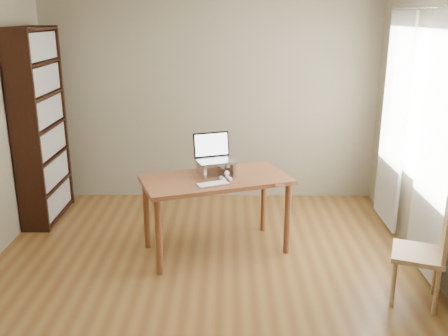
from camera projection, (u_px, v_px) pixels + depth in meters
room at (206, 138)px, 3.85m from camera, size 4.04×4.54×2.64m
bookshelf at (41, 127)px, 5.41m from camera, size 0.30×0.90×2.10m
curtains at (413, 132)px, 4.63m from camera, size 0.03×1.90×2.25m
desk at (216, 188)px, 4.71m from camera, size 1.51×1.10×0.75m
laptop_stand at (216, 167)px, 4.73m from camera, size 0.32×0.25×0.13m
laptop at (216, 153)px, 4.76m from camera, size 0.42×0.40×0.25m
keyboard at (213, 184)px, 4.47m from camera, size 0.32×0.23×0.02m
coaster at (280, 185)px, 4.46m from camera, size 0.09×0.09×0.01m
cat at (220, 167)px, 4.77m from camera, size 0.25×0.49×0.16m
chair at (427, 248)px, 3.90m from camera, size 0.50×0.50×0.87m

